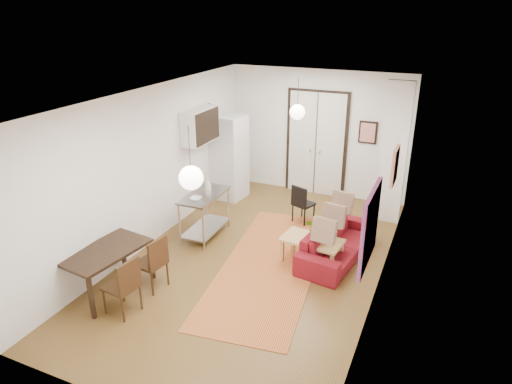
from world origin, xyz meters
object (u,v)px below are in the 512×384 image
at_px(dining_chair_near, 153,256).
at_px(dining_chair_far, 124,278).
at_px(sofa, 337,243).
at_px(fridge, 229,157).
at_px(kitchen_counter, 205,209).
at_px(black_side_chair, 305,199).
at_px(coffee_table, 312,242).
at_px(dining_table, 106,255).

relative_size(dining_chair_near, dining_chair_far, 1.00).
relative_size(sofa, fridge, 1.02).
height_order(dining_chair_near, dining_chair_far, same).
height_order(fridge, dining_chair_near, fridge).
bearing_deg(fridge, kitchen_counter, -71.62).
bearing_deg(kitchen_counter, black_side_chair, 41.33).
bearing_deg(fridge, sofa, -24.82).
bearing_deg(fridge, black_side_chair, -9.29).
height_order(sofa, dining_chair_near, dining_chair_near).
bearing_deg(coffee_table, fridge, 141.69).
xyz_separation_m(sofa, fridge, (-3.01, 1.74, 0.68)).
distance_m(sofa, fridge, 3.55).
bearing_deg(black_side_chair, fridge, 5.73).
height_order(kitchen_counter, black_side_chair, kitchen_counter).
xyz_separation_m(dining_chair_near, black_side_chair, (1.48, 3.22, -0.05)).
bearing_deg(kitchen_counter, dining_table, -103.56).
xyz_separation_m(fridge, black_side_chair, (2.00, -0.52, -0.49)).
distance_m(sofa, kitchen_counter, 2.58).
bearing_deg(kitchen_counter, fridge, 101.54).
bearing_deg(dining_table, fridge, 89.83).
height_order(sofa, dining_table, dining_table).
distance_m(dining_table, dining_chair_far, 0.61).
xyz_separation_m(sofa, dining_chair_near, (-2.49, -2.00, 0.23)).
bearing_deg(sofa, black_side_chair, 47.51).
relative_size(dining_table, black_side_chair, 1.71).
bearing_deg(dining_chair_near, dining_chair_far, 7.66).
bearing_deg(dining_table, dining_chair_far, -25.78).
distance_m(fridge, dining_table, 4.20).
relative_size(coffee_table, dining_chair_far, 1.20).
height_order(coffee_table, fridge, fridge).
distance_m(sofa, dining_table, 3.90).
distance_m(kitchen_counter, dining_chair_near, 1.79).
relative_size(dining_table, dining_chair_near, 1.55).
xyz_separation_m(kitchen_counter, black_side_chair, (1.55, 1.44, -0.09)).
relative_size(dining_chair_far, black_side_chair, 1.10).
xyz_separation_m(kitchen_counter, dining_table, (-0.47, -2.22, 0.08)).
height_order(kitchen_counter, dining_chair_near, dining_chair_near).
bearing_deg(black_side_chair, sofa, 149.75).
bearing_deg(black_side_chair, coffee_table, 132.43).
height_order(sofa, coffee_table, sofa).
relative_size(kitchen_counter, dining_table, 0.83).
bearing_deg(kitchen_counter, coffee_table, -5.07).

